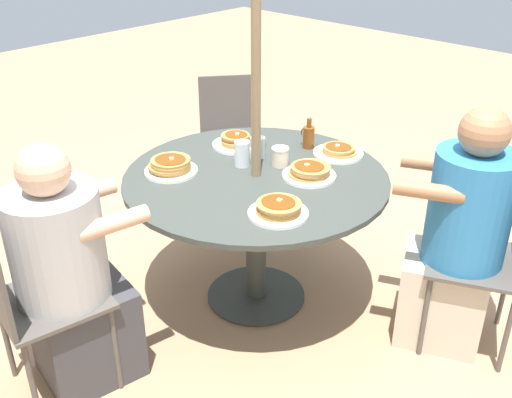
{
  "coord_description": "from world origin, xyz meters",
  "views": [
    {
      "loc": [
        -1.78,
        1.87,
        1.95
      ],
      "look_at": [
        0.0,
        0.0,
        0.59
      ],
      "focal_mm": 42.0,
      "sensor_mm": 36.0,
      "label": 1
    }
  ],
  "objects_px": {
    "diner_north": "(457,242)",
    "drinking_glass_a": "(258,147)",
    "pancake_plate_b": "(309,172)",
    "coffee_cup": "(280,157)",
    "syrup_bottle": "(308,136)",
    "drinking_glass_b": "(242,154)",
    "pancake_plate_c": "(278,209)",
    "patio_table": "(256,196)",
    "pancake_plate_d": "(171,166)",
    "diner_south": "(71,281)",
    "pancake_plate_a": "(236,141)",
    "patio_chair_south": "(30,297)",
    "patio_chair_north": "(495,255)",
    "pancake_plate_e": "(338,152)",
    "patio_chair_east": "(231,133)"
  },
  "relations": [
    {
      "from": "diner_north",
      "to": "drinking_glass_a",
      "type": "xyz_separation_m",
      "value": [
        1.01,
        0.24,
        0.24
      ]
    },
    {
      "from": "patio_chair_south",
      "to": "pancake_plate_d",
      "type": "xyz_separation_m",
      "value": [
        0.13,
        -0.84,
        0.25
      ]
    },
    {
      "from": "syrup_bottle",
      "to": "drinking_glass_a",
      "type": "xyz_separation_m",
      "value": [
        0.11,
        0.27,
        -0.01
      ]
    },
    {
      "from": "coffee_cup",
      "to": "drinking_glass_a",
      "type": "distance_m",
      "value": 0.15
    },
    {
      "from": "patio_table",
      "to": "diner_south",
      "type": "xyz_separation_m",
      "value": [
        0.16,
        0.94,
        -0.1
      ]
    },
    {
      "from": "patio_chair_east",
      "to": "pancake_plate_a",
      "type": "height_order",
      "value": "patio_chair_east"
    },
    {
      "from": "patio_table",
      "to": "diner_south",
      "type": "relative_size",
      "value": 1.14
    },
    {
      "from": "pancake_plate_d",
      "to": "coffee_cup",
      "type": "xyz_separation_m",
      "value": [
        -0.33,
        -0.43,
        0.02
      ]
    },
    {
      "from": "drinking_glass_b",
      "to": "pancake_plate_c",
      "type": "bearing_deg",
      "value": 151.42
    },
    {
      "from": "diner_north",
      "to": "syrup_bottle",
      "type": "distance_m",
      "value": 0.93
    },
    {
      "from": "patio_table",
      "to": "diner_south",
      "type": "distance_m",
      "value": 0.96
    },
    {
      "from": "diner_north",
      "to": "pancake_plate_c",
      "type": "relative_size",
      "value": 4.52
    },
    {
      "from": "drinking_glass_a",
      "to": "syrup_bottle",
      "type": "bearing_deg",
      "value": -111.38
    },
    {
      "from": "patio_chair_east",
      "to": "diner_north",
      "type": "bearing_deg",
      "value": 118.58
    },
    {
      "from": "patio_table",
      "to": "pancake_plate_b",
      "type": "xyz_separation_m",
      "value": [
        -0.2,
        -0.16,
        0.14
      ]
    },
    {
      "from": "pancake_plate_d",
      "to": "patio_chair_north",
      "type": "bearing_deg",
      "value": -151.33
    },
    {
      "from": "patio_chair_north",
      "to": "pancake_plate_e",
      "type": "xyz_separation_m",
      "value": [
        0.88,
        0.0,
        0.24
      ]
    },
    {
      "from": "diner_north",
      "to": "drinking_glass_a",
      "type": "distance_m",
      "value": 1.06
    },
    {
      "from": "pancake_plate_e",
      "to": "pancake_plate_d",
      "type": "bearing_deg",
      "value": 57.8
    },
    {
      "from": "pancake_plate_a",
      "to": "patio_chair_south",
      "type": "bearing_deg",
      "value": 95.75
    },
    {
      "from": "diner_south",
      "to": "pancake_plate_e",
      "type": "distance_m",
      "value": 1.46
    },
    {
      "from": "pancake_plate_e",
      "to": "patio_chair_south",
      "type": "bearing_deg",
      "value": 78.01
    },
    {
      "from": "patio_table",
      "to": "pancake_plate_d",
      "type": "distance_m",
      "value": 0.44
    },
    {
      "from": "patio_chair_south",
      "to": "syrup_bottle",
      "type": "xyz_separation_m",
      "value": [
        -0.16,
        -1.54,
        0.28
      ]
    },
    {
      "from": "patio_chair_south",
      "to": "coffee_cup",
      "type": "bearing_deg",
      "value": 90.89
    },
    {
      "from": "pancake_plate_a",
      "to": "patio_chair_north",
      "type": "bearing_deg",
      "value": -168.12
    },
    {
      "from": "pancake_plate_c",
      "to": "diner_north",
      "type": "bearing_deg",
      "value": -130.61
    },
    {
      "from": "patio_table",
      "to": "pancake_plate_a",
      "type": "height_order",
      "value": "pancake_plate_a"
    },
    {
      "from": "diner_north",
      "to": "syrup_bottle",
      "type": "height_order",
      "value": "diner_north"
    },
    {
      "from": "pancake_plate_d",
      "to": "patio_chair_south",
      "type": "bearing_deg",
      "value": 98.47
    },
    {
      "from": "drinking_glass_b",
      "to": "coffee_cup",
      "type": "bearing_deg",
      "value": -136.28
    },
    {
      "from": "pancake_plate_b",
      "to": "pancake_plate_c",
      "type": "relative_size",
      "value": 1.0
    },
    {
      "from": "pancake_plate_b",
      "to": "coffee_cup",
      "type": "xyz_separation_m",
      "value": [
        0.19,
        -0.01,
        0.02
      ]
    },
    {
      "from": "drinking_glass_a",
      "to": "pancake_plate_a",
      "type": "bearing_deg",
      "value": -8.1
    },
    {
      "from": "patio_table",
      "to": "drinking_glass_b",
      "type": "bearing_deg",
      "value": -15.16
    },
    {
      "from": "syrup_bottle",
      "to": "drinking_glass_a",
      "type": "distance_m",
      "value": 0.3
    },
    {
      "from": "syrup_bottle",
      "to": "pancake_plate_d",
      "type": "bearing_deg",
      "value": 67.84
    },
    {
      "from": "patio_chair_north",
      "to": "diner_north",
      "type": "bearing_deg",
      "value": 90.0
    },
    {
      "from": "pancake_plate_c",
      "to": "syrup_bottle",
      "type": "bearing_deg",
      "value": -60.44
    },
    {
      "from": "pancake_plate_a",
      "to": "patio_table",
      "type": "bearing_deg",
      "value": 149.93
    },
    {
      "from": "syrup_bottle",
      "to": "patio_chair_south",
      "type": "bearing_deg",
      "value": 84.11
    },
    {
      "from": "drinking_glass_b",
      "to": "pancake_plate_e",
      "type": "bearing_deg",
      "value": -121.68
    },
    {
      "from": "patio_table",
      "to": "drinking_glass_a",
      "type": "relative_size",
      "value": 11.91
    },
    {
      "from": "diner_south",
      "to": "coffee_cup",
      "type": "distance_m",
      "value": 1.14
    },
    {
      "from": "patio_chair_south",
      "to": "pancake_plate_c",
      "type": "height_order",
      "value": "patio_chair_south"
    },
    {
      "from": "patio_chair_east",
      "to": "diner_south",
      "type": "height_order",
      "value": "diner_south"
    },
    {
      "from": "patio_chair_east",
      "to": "coffee_cup",
      "type": "bearing_deg",
      "value": 97.48
    },
    {
      "from": "patio_chair_north",
      "to": "diner_north",
      "type": "distance_m",
      "value": 0.17
    },
    {
      "from": "pancake_plate_b",
      "to": "coffee_cup",
      "type": "bearing_deg",
      "value": -1.94
    },
    {
      "from": "pancake_plate_a",
      "to": "diner_north",
      "type": "bearing_deg",
      "value": -169.87
    }
  ]
}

